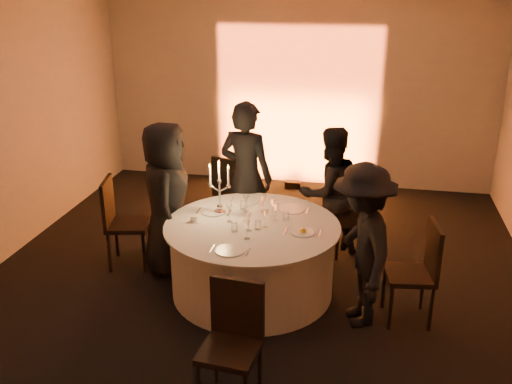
% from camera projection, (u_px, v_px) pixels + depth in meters
% --- Properties ---
extents(floor, '(7.00, 7.00, 0.00)m').
position_uv_depth(floor, '(252.00, 290.00, 6.07)').
color(floor, black).
rests_on(floor, ground).
extents(wall_back, '(7.00, 0.00, 7.00)m').
position_uv_depth(wall_back, '(298.00, 89.00, 8.74)').
color(wall_back, beige).
rests_on(wall_back, floor).
extents(uplighter_fixture, '(0.25, 0.12, 0.10)m').
position_uv_depth(uplighter_fixture, '(293.00, 185.00, 8.98)').
color(uplighter_fixture, black).
rests_on(uplighter_fixture, floor).
extents(banquet_table, '(1.80, 1.80, 0.77)m').
position_uv_depth(banquet_table, '(252.00, 258.00, 5.93)').
color(banquet_table, black).
rests_on(banquet_table, floor).
extents(chair_left, '(0.54, 0.54, 1.04)m').
position_uv_depth(chair_left, '(120.00, 217.00, 6.43)').
color(chair_left, black).
rests_on(chair_left, floor).
extents(chair_back_left, '(0.54, 0.54, 0.97)m').
position_uv_depth(chair_back_left, '(231.00, 187.00, 7.44)').
color(chair_back_left, black).
rests_on(chair_back_left, floor).
extents(chair_back_right, '(0.54, 0.54, 0.88)m').
position_uv_depth(chair_back_right, '(346.00, 216.00, 6.70)').
color(chair_back_right, black).
rests_on(chair_back_right, floor).
extents(chair_right, '(0.50, 0.50, 1.01)m').
position_uv_depth(chair_right, '(419.00, 267.00, 5.37)').
color(chair_right, black).
rests_on(chair_right, floor).
extents(chair_front, '(0.47, 0.47, 0.99)m').
position_uv_depth(chair_front, '(233.00, 336.00, 4.37)').
color(chair_front, black).
rests_on(chair_front, floor).
extents(guest_left, '(0.76, 0.96, 1.72)m').
position_uv_depth(guest_left, '(166.00, 199.00, 6.22)').
color(guest_left, black).
rests_on(guest_left, floor).
extents(guest_back_left, '(0.76, 0.60, 1.83)m').
position_uv_depth(guest_back_left, '(246.00, 177.00, 6.72)').
color(guest_back_left, black).
rests_on(guest_back_left, floor).
extents(guest_back_right, '(0.96, 0.92, 1.56)m').
position_uv_depth(guest_back_right, '(329.00, 193.00, 6.61)').
color(guest_back_right, black).
rests_on(guest_back_right, floor).
extents(guest_right, '(0.87, 1.16, 1.60)m').
position_uv_depth(guest_right, '(362.00, 246.00, 5.27)').
color(guest_right, black).
rests_on(guest_right, floor).
extents(plate_left, '(0.36, 0.26, 0.01)m').
position_uv_depth(plate_left, '(214.00, 212.00, 6.09)').
color(plate_left, white).
rests_on(plate_left, banquet_table).
extents(plate_back_left, '(0.35, 0.28, 0.01)m').
position_uv_depth(plate_back_left, '(246.00, 201.00, 6.37)').
color(plate_back_left, white).
rests_on(plate_back_left, banquet_table).
extents(plate_back_right, '(0.35, 0.27, 0.01)m').
position_uv_depth(plate_back_right, '(292.00, 209.00, 6.15)').
color(plate_back_right, white).
rests_on(plate_back_right, banquet_table).
extents(plate_right, '(0.36, 0.24, 0.08)m').
position_uv_depth(plate_right, '(303.00, 231.00, 5.60)').
color(plate_right, white).
rests_on(plate_right, banquet_table).
extents(plate_front, '(0.36, 0.27, 0.01)m').
position_uv_depth(plate_front, '(230.00, 250.00, 5.24)').
color(plate_front, white).
rests_on(plate_front, banquet_table).
extents(coffee_cup, '(0.11, 0.11, 0.07)m').
position_uv_depth(coffee_cup, '(194.00, 219.00, 5.85)').
color(coffee_cup, white).
rests_on(coffee_cup, banquet_table).
extents(candelabra, '(0.25, 0.12, 0.59)m').
position_uv_depth(candelabra, '(220.00, 195.00, 6.02)').
color(candelabra, silver).
rests_on(candelabra, banquet_table).
extents(wine_glass_a, '(0.07, 0.07, 0.19)m').
position_uv_depth(wine_glass_a, '(246.00, 200.00, 6.06)').
color(wine_glass_a, silver).
rests_on(wine_glass_a, banquet_table).
extents(wine_glass_b, '(0.07, 0.07, 0.19)m').
position_uv_depth(wine_glass_b, '(263.00, 200.00, 6.06)').
color(wine_glass_b, silver).
rests_on(wine_glass_b, banquet_table).
extents(wine_glass_c, '(0.07, 0.07, 0.19)m').
position_uv_depth(wine_glass_c, '(229.00, 209.00, 5.81)').
color(wine_glass_c, silver).
rests_on(wine_glass_c, banquet_table).
extents(wine_glass_d, '(0.07, 0.07, 0.19)m').
position_uv_depth(wine_glass_d, '(266.00, 215.00, 5.69)').
color(wine_glass_d, silver).
rests_on(wine_glass_d, banquet_table).
extents(wine_glass_e, '(0.07, 0.07, 0.19)m').
position_uv_depth(wine_glass_e, '(273.00, 204.00, 5.94)').
color(wine_glass_e, silver).
rests_on(wine_glass_e, banquet_table).
extents(wine_glass_f, '(0.07, 0.07, 0.19)m').
position_uv_depth(wine_glass_f, '(249.00, 218.00, 5.60)').
color(wine_glass_f, silver).
rests_on(wine_glass_f, banquet_table).
extents(wine_glass_g, '(0.07, 0.07, 0.19)m').
position_uv_depth(wine_glass_g, '(247.00, 226.00, 5.44)').
color(wine_glass_g, silver).
rests_on(wine_glass_g, banquet_table).
extents(wine_glass_h, '(0.07, 0.07, 0.19)m').
position_uv_depth(wine_glass_h, '(276.00, 208.00, 5.84)').
color(wine_glass_h, silver).
rests_on(wine_glass_h, banquet_table).
extents(tumbler_a, '(0.07, 0.07, 0.09)m').
position_uv_depth(tumbler_a, '(258.00, 225.00, 5.67)').
color(tumbler_a, silver).
rests_on(tumbler_a, banquet_table).
extents(tumbler_b, '(0.07, 0.07, 0.09)m').
position_uv_depth(tumbler_b, '(243.00, 205.00, 6.16)').
color(tumbler_b, silver).
rests_on(tumbler_b, banquet_table).
extents(tumbler_c, '(0.07, 0.07, 0.09)m').
position_uv_depth(tumbler_c, '(234.00, 227.00, 5.62)').
color(tumbler_c, silver).
rests_on(tumbler_c, banquet_table).
extents(tumbler_d, '(0.07, 0.07, 0.09)m').
position_uv_depth(tumbler_d, '(286.00, 216.00, 5.88)').
color(tumbler_d, silver).
rests_on(tumbler_d, banquet_table).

